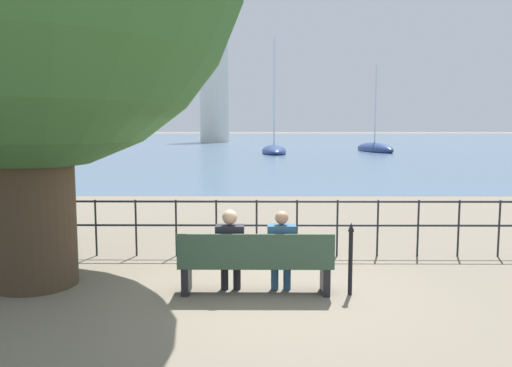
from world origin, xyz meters
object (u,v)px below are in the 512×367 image
sailboat_0 (274,151)px  sailboat_1 (374,149)px  closed_umbrella (351,255)px  seated_person_right (281,248)px  seated_person_left (230,247)px  harbor_lighthouse (214,71)px  park_bench (256,264)px

sailboat_0 → sailboat_1: size_ratio=1.22×
sailboat_1 → closed_umbrella: bearing=-112.1°
seated_person_right → closed_umbrella: bearing=-5.5°
seated_person_left → seated_person_right: 0.73m
closed_umbrella → sailboat_0: bearing=89.8°
sailboat_0 → harbor_lighthouse: harbor_lighthouse is taller
sailboat_1 → seated_person_left: bearing=-114.1°
park_bench → closed_umbrella: bearing=-0.5°
park_bench → sailboat_1: bearing=75.1°
seated_person_left → harbor_lighthouse: 87.93m
sailboat_0 → harbor_lighthouse: (-9.80, 44.35, 12.83)m
closed_umbrella → harbor_lighthouse: bearing=96.4°
seated_person_left → harbor_lighthouse: harbor_lighthouse is taller
park_bench → seated_person_left: (-0.37, 0.08, 0.22)m
sailboat_0 → sailboat_1: bearing=17.7°
seated_person_left → sailboat_0: bearing=87.5°
park_bench → seated_person_right: seated_person_right is taller
sailboat_0 → seated_person_right: bearing=-93.0°
park_bench → sailboat_1: (12.26, 46.17, -0.13)m
sailboat_1 → seated_person_right: bearing=-113.2°
closed_umbrella → harbor_lighthouse: size_ratio=0.04×
seated_person_right → harbor_lighthouse: 88.00m
park_bench → closed_umbrella: size_ratio=2.10×
closed_umbrella → sailboat_0: (0.14, 42.42, -0.30)m
sailboat_0 → sailboat_1: (10.78, 3.76, 0.03)m
harbor_lighthouse → closed_umbrella: bearing=-83.6°
sailboat_0 → closed_umbrella: bearing=-91.7°
seated_person_left → seated_person_right: seated_person_left is taller
park_bench → seated_person_left: bearing=167.4°
seated_person_left → sailboat_0: (1.84, 42.32, -0.38)m
seated_person_right → sailboat_0: 42.34m
park_bench → seated_person_right: (0.37, 0.08, 0.21)m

